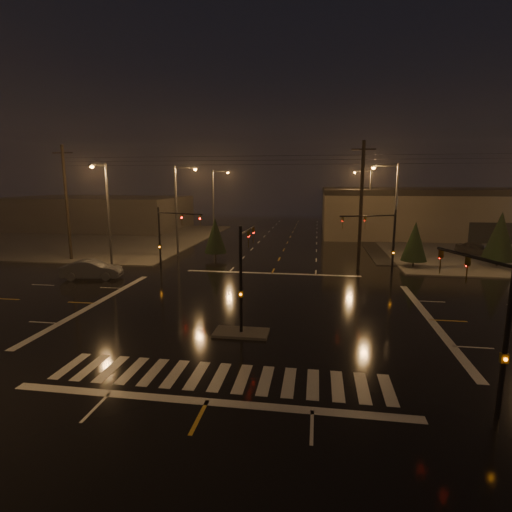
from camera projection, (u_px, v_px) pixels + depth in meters
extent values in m
plane|color=black|center=(253.00, 311.00, 25.95)|extent=(140.00, 140.00, 0.00)
cube|color=#47443F|center=(87.00, 238.00, 59.57)|extent=(36.00, 36.00, 0.12)
cube|color=#47443F|center=(241.00, 333.00, 22.05)|extent=(3.00, 1.60, 0.15)
cube|color=beige|center=(219.00, 377.00, 17.21)|extent=(15.00, 2.60, 0.01)
cube|color=beige|center=(207.00, 402.00, 15.26)|extent=(16.00, 0.50, 0.01)
cube|color=beige|center=(272.00, 273.00, 36.64)|extent=(16.00, 0.50, 0.01)
cube|color=#746853|center=(510.00, 212.00, 64.78)|extent=(60.00, 28.00, 7.00)
cube|color=#3D3936|center=(98.00, 213.00, 71.47)|extent=(30.00, 18.00, 5.60)
cylinder|color=black|center=(241.00, 281.00, 21.51)|extent=(0.18, 0.18, 6.00)
cylinder|color=black|center=(248.00, 230.00, 23.24)|extent=(0.12, 4.50, 0.12)
imported|color=#594707|center=(253.00, 227.00, 25.22)|extent=(0.16, 0.20, 1.00)
cube|color=#594707|center=(241.00, 294.00, 21.64)|extent=(0.25, 0.18, 0.35)
cylinder|color=black|center=(394.00, 245.00, 34.04)|extent=(0.18, 0.18, 6.00)
cylinder|color=black|center=(368.00, 216.00, 33.10)|extent=(4.74, 1.82, 0.12)
imported|color=#594707|center=(343.00, 217.00, 32.67)|extent=(0.24, 0.22, 1.00)
cube|color=#594707|center=(393.00, 253.00, 34.16)|extent=(0.25, 0.18, 0.35)
cylinder|color=black|center=(160.00, 239.00, 37.17)|extent=(0.18, 0.18, 6.00)
cylinder|color=black|center=(180.00, 214.00, 35.53)|extent=(4.74, 1.82, 0.12)
imported|color=#594707|center=(200.00, 215.00, 34.48)|extent=(0.24, 0.22, 1.00)
cube|color=#594707|center=(160.00, 247.00, 37.30)|extent=(0.25, 0.18, 0.35)
cylinder|color=black|center=(506.00, 339.00, 13.63)|extent=(0.18, 0.18, 6.00)
cylinder|color=black|center=(472.00, 257.00, 15.10)|extent=(1.48, 3.80, 0.12)
imported|color=#594707|center=(441.00, 250.00, 16.85)|extent=(0.22, 0.24, 1.00)
cube|color=#594707|center=(504.00, 358.00, 13.76)|extent=(0.25, 0.18, 0.35)
cylinder|color=#38383A|center=(176.00, 212.00, 44.24)|extent=(0.24, 0.24, 10.00)
cylinder|color=#38383A|center=(185.00, 168.00, 43.18)|extent=(2.40, 0.14, 0.14)
cube|color=#38383A|center=(195.00, 168.00, 43.02)|extent=(0.70, 0.30, 0.18)
sphere|color=orange|center=(195.00, 169.00, 43.05)|extent=(0.32, 0.32, 0.32)
cylinder|color=#38383A|center=(213.00, 204.00, 59.79)|extent=(0.24, 0.24, 10.00)
cylinder|color=#38383A|center=(221.00, 171.00, 58.73)|extent=(2.40, 0.14, 0.14)
cube|color=#38383A|center=(228.00, 172.00, 58.57)|extent=(0.70, 0.30, 0.18)
sphere|color=orange|center=(228.00, 173.00, 58.60)|extent=(0.32, 0.32, 0.32)
cylinder|color=#38383A|center=(395.00, 216.00, 38.86)|extent=(0.24, 0.24, 10.00)
cylinder|color=#38383A|center=(385.00, 166.00, 38.16)|extent=(2.40, 0.14, 0.14)
cube|color=#38383A|center=(373.00, 166.00, 38.34)|extent=(0.70, 0.30, 0.18)
sphere|color=orange|center=(373.00, 168.00, 38.36)|extent=(0.32, 0.32, 0.32)
cylinder|color=#38383A|center=(370.00, 205.00, 58.30)|extent=(0.24, 0.24, 10.00)
cylinder|color=#38383A|center=(363.00, 171.00, 57.60)|extent=(2.40, 0.14, 0.14)
cube|color=#38383A|center=(355.00, 171.00, 57.77)|extent=(0.70, 0.30, 0.18)
sphere|color=orange|center=(355.00, 172.00, 57.79)|extent=(0.32, 0.32, 0.32)
cylinder|color=#38383A|center=(109.00, 216.00, 38.60)|extent=(0.24, 0.24, 10.00)
cylinder|color=#38383A|center=(98.00, 165.00, 36.55)|extent=(0.14, 2.40, 0.14)
cube|color=#38383A|center=(92.00, 165.00, 35.49)|extent=(0.30, 0.70, 0.18)
sphere|color=orange|center=(92.00, 167.00, 35.51)|extent=(0.32, 0.32, 0.32)
cylinder|color=black|center=(67.00, 204.00, 41.74)|extent=(0.32, 0.32, 12.00)
cube|color=black|center=(62.00, 153.00, 40.78)|extent=(2.20, 0.12, 0.12)
cylinder|color=black|center=(361.00, 207.00, 37.26)|extent=(0.32, 0.32, 12.00)
cube|color=black|center=(364.00, 149.00, 36.31)|extent=(2.20, 0.12, 0.12)
cylinder|color=black|center=(413.00, 264.00, 39.04)|extent=(0.18, 0.18, 0.70)
cone|color=black|center=(415.00, 241.00, 38.63)|extent=(2.44, 2.44, 3.82)
cylinder|color=black|center=(497.00, 263.00, 39.34)|extent=(0.18, 0.18, 0.70)
cone|color=black|center=(500.00, 236.00, 38.84)|extent=(3.04, 3.04, 4.75)
cylinder|color=black|center=(216.00, 256.00, 43.40)|extent=(0.18, 0.18, 0.70)
cone|color=black|center=(215.00, 236.00, 42.99)|extent=(2.41, 2.41, 3.76)
imported|color=black|center=(476.00, 249.00, 45.50)|extent=(4.26, 4.60, 1.53)
imported|color=slate|center=(92.00, 270.00, 34.42)|extent=(5.21, 2.58, 1.64)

